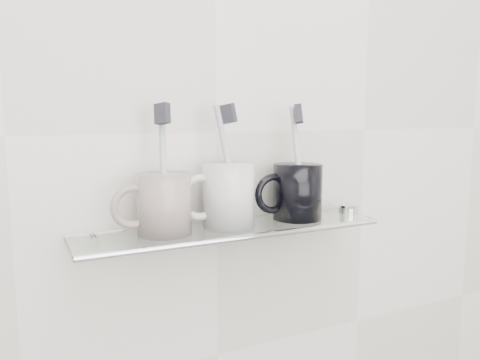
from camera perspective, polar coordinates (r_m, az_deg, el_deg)
wall_back at (r=0.79m, az=-2.91°, el=5.82°), size 2.50×0.00×2.50m
shelf_glass at (r=0.76m, az=-0.98°, el=-6.02°), size 0.50×0.12×0.01m
shelf_rail at (r=0.71m, az=0.94°, el=-6.99°), size 0.50×0.01×0.01m
bracket_left at (r=0.75m, az=-17.44°, el=-7.48°), size 0.02×0.03×0.02m
bracket_right at (r=0.91m, az=9.90°, el=-4.56°), size 0.02×0.03×0.02m
mug_left at (r=0.72m, az=-9.21°, el=-2.89°), size 0.09×0.09×0.09m
mug_left_handle at (r=0.70m, az=-12.90°, el=-3.17°), size 0.07×0.01×0.07m
toothbrush_left at (r=0.71m, az=-9.31°, el=1.49°), size 0.02×0.05×0.19m
bristles_left at (r=0.70m, az=-9.46°, el=7.98°), size 0.02×0.03×0.03m
mug_center at (r=0.75m, az=-1.41°, el=-1.85°), size 0.10×0.10×0.10m
mug_center_handle at (r=0.73m, az=-4.81°, el=-2.12°), size 0.07×0.01×0.07m
toothbrush_center at (r=0.74m, az=-1.43°, el=1.91°), size 0.05×0.03×0.19m
bristles_center at (r=0.74m, az=-1.45°, el=8.08°), size 0.03×0.03×0.03m
mug_right at (r=0.81m, az=7.01°, el=-1.42°), size 0.10×0.10×0.10m
mug_right_handle at (r=0.79m, az=4.07°, el=-1.68°), size 0.07×0.01×0.07m
toothbrush_right at (r=0.81m, az=7.08°, el=2.32°), size 0.01×0.06×0.19m
bristles_right at (r=0.80m, az=7.18°, el=8.01°), size 0.02×0.03×0.03m
chrome_cap at (r=0.89m, az=13.05°, el=-3.42°), size 0.04×0.04×0.02m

